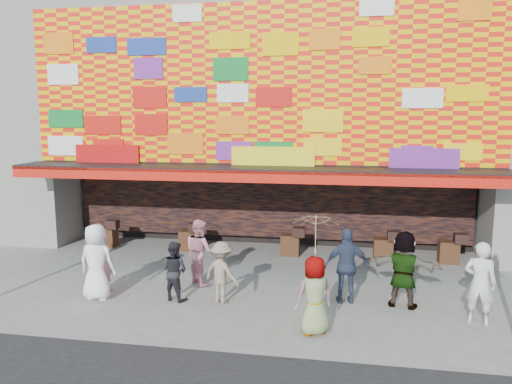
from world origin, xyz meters
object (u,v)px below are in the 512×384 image
ped_c (174,271)px  ped_h (480,283)px  ped_d (222,272)px  ped_e (347,266)px  ped_i (200,251)px  ped_a (96,262)px  ped_g (315,295)px  parasol (316,236)px  ped_b (104,262)px  ped_f (404,269)px

ped_c → ped_h: 7.18m
ped_d → ped_e: ped_e is taller
ped_c → ped_d: 1.23m
ped_e → ped_i: size_ratio=1.04×
ped_e → ped_i: bearing=-19.6°
ped_a → ped_g: bearing=172.5°
parasol → ped_i: bearing=140.9°
ped_d → ped_g: size_ratio=0.91×
ped_b → ped_f: size_ratio=0.82×
ped_e → ped_g: 2.04m
ped_a → parasol: size_ratio=1.05×
ped_d → ped_f: bearing=-148.0°
ped_e → ped_i: ped_e is taller
ped_e → ped_i: (-3.98, 0.76, -0.04)m
ped_c → ped_e: bearing=-154.8°
ped_c → parasol: parasol is taller
ped_i → parasol: bearing=-174.9°
ped_i → ped_c: bearing=121.6°
ped_i → ped_b: bearing=66.5°
ped_f → parasol: size_ratio=1.03×
ped_h → parasol: bearing=36.9°
ped_a → ped_c: 1.97m
ped_h → ped_i: size_ratio=1.04×
ped_g → ped_i: ped_i is taller
ped_b → ped_h: bearing=-166.9°
ped_f → ped_g: (-2.03, -1.89, -0.10)m
ped_a → ped_e: size_ratio=1.03×
ped_c → ped_h: size_ratio=0.80×
ped_b → ped_i: bearing=-141.1°
ped_c → ped_e: ped_e is taller
ped_f → ped_h: ped_f is taller
ped_a → ped_b: 0.66m
ped_d → parasol: (2.36, -1.39, 1.37)m
ped_a → ped_d: 3.19m
ped_g → ped_a: bearing=-40.7°
ped_b → ped_e: size_ratio=0.82×
ped_a → ped_h: bearing=-175.9°
ped_g → ped_i: (-3.30, 2.69, 0.06)m
ped_a → ped_g: ped_a is taller
ped_b → parasol: size_ratio=0.84×
ped_e → ped_f: bearing=169.8°
ped_c → ped_e: 4.31m
ped_a → ped_c: (1.94, 0.29, -0.21)m
ped_b → ped_i: size_ratio=0.85×
ped_c → ped_h: bearing=-163.9°
ped_a → ped_i: size_ratio=1.07×
ped_a → ped_f: ped_a is taller
ped_f → ped_g: ped_f is taller
parasol → ped_c: bearing=158.8°
ped_a → ped_d: bearing=-171.0°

